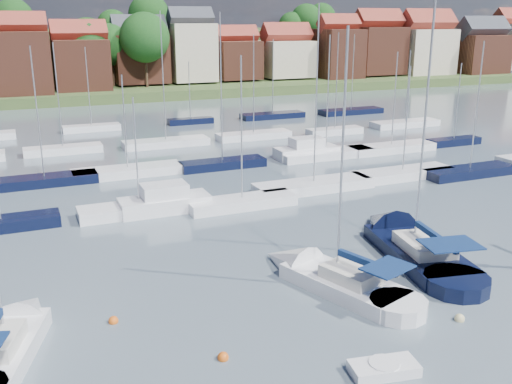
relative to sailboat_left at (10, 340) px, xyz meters
name	(u,v)px	position (x,y,z in m)	size (l,w,h in m)	color
ground	(168,153)	(16.63, 36.32, -0.36)	(260.00, 260.00, 0.00)	#495863
sailboat_left	(10,340)	(0.00, 0.00, 0.00)	(5.58, 10.25, 13.57)	white
sailboat_centre	(325,277)	(16.63, 0.31, -0.01)	(6.44, 11.68, 15.39)	white
sailboat_navy	(404,242)	(24.08, 3.01, -0.02)	(6.25, 14.40, 19.21)	black
tender	(384,368)	(14.58, -8.32, -0.12)	(3.07, 1.82, 0.62)	white
buoy_c	(223,359)	(8.65, -4.68, -0.36)	(0.50, 0.50, 0.50)	#D85914
buoy_d	(459,320)	(20.69, -6.05, -0.36)	(0.50, 0.50, 0.50)	beige
buoy_e	(394,254)	(22.78, 2.24, -0.36)	(0.51, 0.51, 0.51)	#D85914
buoy_g	(114,323)	(4.71, 0.45, -0.36)	(0.49, 0.49, 0.49)	#D85914
marina_field	(196,157)	(18.54, 31.47, 0.07)	(79.62, 41.41, 15.93)	white
far_shore_town	(85,61)	(18.86, 128.98, 4.24)	(212.46, 90.00, 22.27)	#45582C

